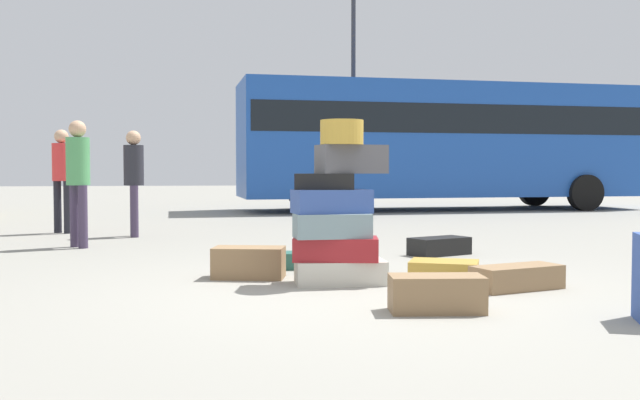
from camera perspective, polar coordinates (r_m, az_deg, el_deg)
ground_plane at (r=5.91m, az=2.85°, el=-7.42°), size 80.00×80.00×0.00m
suitcase_tower at (r=6.21m, az=1.46°, el=-1.14°), size 0.90×0.59×1.46m
suitcase_brown_left_side at (r=6.18m, az=15.82°, el=-6.12°), size 0.85×0.53×0.20m
suitcase_teal_foreground_near at (r=7.21m, az=-0.21°, el=-4.95°), size 0.80×0.38×0.17m
suitcase_brown_right_side at (r=5.08m, az=9.52°, el=-7.58°), size 0.70×0.39×0.26m
suitcase_black_behind_tower at (r=8.45m, az=9.74°, el=-3.74°), size 0.80×0.61×0.21m
suitcase_brown_white_trunk at (r=6.59m, az=-5.85°, el=-5.12°), size 0.72×0.49×0.29m
suitcase_tan_foreground_far at (r=6.61m, az=10.12°, el=-5.65°), size 0.74×0.64×0.17m
person_bearded_onlooker at (r=11.88m, az=-20.37°, el=2.22°), size 0.30×0.30×1.66m
person_tourist_with_camera at (r=10.93m, az=-15.00°, el=2.09°), size 0.30×0.34×1.61m
person_passerby_in_red at (r=9.60m, az=-19.19°, el=2.18°), size 0.30×0.30×1.66m
parked_bus at (r=18.12m, az=9.88°, el=5.03°), size 10.36×3.16×3.15m
lamp_post at (r=18.95m, az=2.75°, el=11.41°), size 0.36×0.36×6.06m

